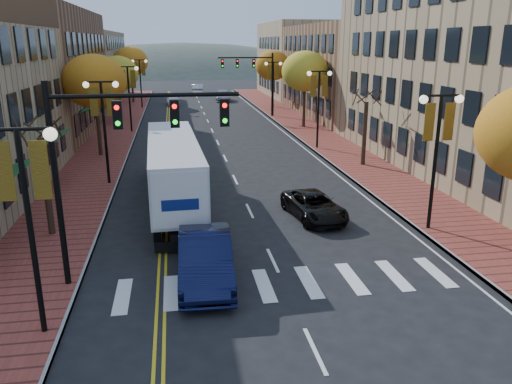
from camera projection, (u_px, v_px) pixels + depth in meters
name	position (u px, v px, depth m)	size (l,w,h in m)	color
ground	(297.00, 313.00, 15.58)	(200.00, 200.00, 0.00)	black
sidewalk_left	(114.00, 135.00, 44.87)	(4.00, 85.00, 0.15)	brown
sidewalk_right	(307.00, 130.00, 47.66)	(4.00, 85.00, 0.15)	brown
building_left_mid	(22.00, 72.00, 45.38)	(12.00, 24.00, 11.00)	brown
building_left_far	(74.00, 67.00, 69.22)	(12.00, 26.00, 9.50)	#9E8966
building_right_mid	(368.00, 71.00, 56.68)	(15.00, 24.00, 10.00)	brown
building_right_far	(315.00, 60.00, 77.33)	(15.00, 20.00, 11.00)	#9E8966
tree_left_a	(47.00, 187.00, 21.10)	(0.28, 0.28, 4.20)	#382619
tree_left_b	(94.00, 82.00, 35.29)	(4.48, 4.48, 7.21)	#382619
tree_left_c	(118.00, 74.00, 50.52)	(4.16, 4.16, 6.69)	#382619
tree_left_d	(131.00, 61.00, 67.37)	(4.61, 4.61, 7.42)	#382619
tree_right_b	(365.00, 134.00, 33.33)	(0.28, 0.28, 4.20)	#382619
tree_right_c	(305.00, 71.00, 47.53)	(4.48, 4.48, 7.21)	#382619
tree_right_d	(273.00, 66.00, 62.69)	(4.35, 4.35, 7.00)	#382619
lamp_left_a	(25.00, 193.00, 13.18)	(1.96, 0.36, 6.05)	black
lamp_left_b	(103.00, 112.00, 28.30)	(1.96, 0.36, 6.05)	black
lamp_left_c	(129.00, 86.00, 45.31)	(1.96, 0.36, 6.05)	black
lamp_left_d	(140.00, 74.00, 62.31)	(1.96, 0.36, 6.05)	black
lamp_right_a	(438.00, 136.00, 21.17)	(1.96, 0.36, 6.05)	black
lamp_right_b	(319.00, 94.00, 38.18)	(1.96, 0.36, 6.05)	black
lamp_right_c	(273.00, 78.00, 55.19)	(1.96, 0.36, 6.05)	black
traffic_mast_near	(114.00, 145.00, 16.14)	(6.10, 0.35, 7.00)	black
traffic_mast_far	(255.00, 72.00, 54.69)	(6.10, 0.34, 7.00)	black
semi_truck	(173.00, 164.00, 25.70)	(2.81, 14.40, 3.58)	black
navy_sedan	(205.00, 258.00, 17.50)	(1.82, 5.23, 1.72)	black
black_suv	(314.00, 206.00, 23.84)	(2.05, 4.45, 1.24)	black
car_far_white	(173.00, 100.00, 66.85)	(1.68, 4.17, 1.42)	white
car_far_silver	(223.00, 96.00, 71.42)	(2.08, 5.11, 1.48)	#9D9CA3
car_far_oncoming	(198.00, 89.00, 80.81)	(1.69, 4.86, 1.60)	#B8B7BF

